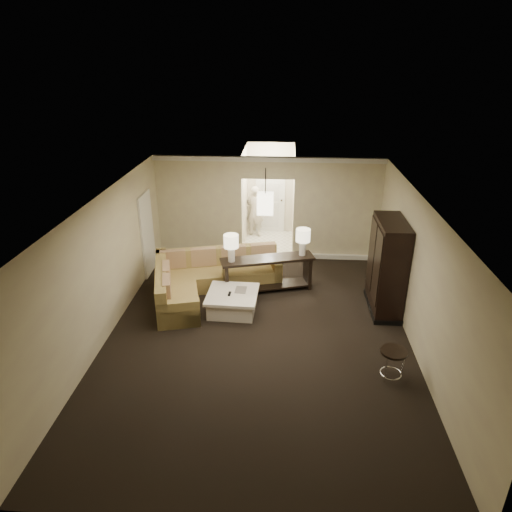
# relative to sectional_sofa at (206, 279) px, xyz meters

# --- Properties ---
(ground) EXTENTS (8.00, 8.00, 0.00)m
(ground) POSITION_rel_sectional_sofa_xyz_m (1.35, -1.80, -0.35)
(ground) COLOR black
(ground) RESTS_ON ground
(wall_back) EXTENTS (6.00, 0.04, 2.80)m
(wall_back) POSITION_rel_sectional_sofa_xyz_m (1.35, 2.20, 1.05)
(wall_back) COLOR #BFAF90
(wall_back) RESTS_ON ground
(wall_front) EXTENTS (6.00, 0.04, 2.80)m
(wall_front) POSITION_rel_sectional_sofa_xyz_m (1.35, -5.80, 1.05)
(wall_front) COLOR #BFAF90
(wall_front) RESTS_ON ground
(wall_left) EXTENTS (0.04, 8.00, 2.80)m
(wall_left) POSITION_rel_sectional_sofa_xyz_m (-1.65, -1.80, 1.05)
(wall_left) COLOR #BFAF90
(wall_left) RESTS_ON ground
(wall_right) EXTENTS (0.04, 8.00, 2.80)m
(wall_right) POSITION_rel_sectional_sofa_xyz_m (4.35, -1.80, 1.05)
(wall_right) COLOR #BFAF90
(wall_right) RESTS_ON ground
(ceiling) EXTENTS (6.00, 8.00, 0.02)m
(ceiling) POSITION_rel_sectional_sofa_xyz_m (1.35, -1.80, 2.45)
(ceiling) COLOR silver
(ceiling) RESTS_ON wall_back
(crown_molding) EXTENTS (6.00, 0.10, 0.12)m
(crown_molding) POSITION_rel_sectional_sofa_xyz_m (1.35, 2.15, 2.38)
(crown_molding) COLOR silver
(crown_molding) RESTS_ON wall_back
(baseboard) EXTENTS (6.00, 0.10, 0.12)m
(baseboard) POSITION_rel_sectional_sofa_xyz_m (1.35, 2.15, -0.29)
(baseboard) COLOR silver
(baseboard) RESTS_ON ground
(side_door) EXTENTS (0.05, 0.90, 2.10)m
(side_door) POSITION_rel_sectional_sofa_xyz_m (-1.62, 1.00, 0.70)
(side_door) COLOR white
(side_door) RESTS_ON ground
(foyer) EXTENTS (1.44, 2.02, 2.80)m
(foyer) POSITION_rel_sectional_sofa_xyz_m (1.35, 3.54, 0.95)
(foyer) COLOR white
(foyer) RESTS_ON ground
(sectional_sofa) EXTENTS (3.11, 2.93, 0.89)m
(sectional_sofa) POSITION_rel_sectional_sofa_xyz_m (0.00, 0.00, 0.00)
(sectional_sofa) COLOR brown
(sectional_sofa) RESTS_ON ground
(coffee_table) EXTENTS (1.13, 1.13, 0.46)m
(coffee_table) POSITION_rel_sectional_sofa_xyz_m (0.73, -0.80, -0.13)
(coffee_table) COLOR white
(coffee_table) RESTS_ON ground
(console_table) EXTENTS (2.25, 1.09, 0.85)m
(console_table) POSITION_rel_sectional_sofa_xyz_m (1.44, 0.20, 0.15)
(console_table) COLOR black
(console_table) RESTS_ON ground
(armoire) EXTENTS (0.61, 1.43, 2.06)m
(armoire) POSITION_rel_sectional_sofa_xyz_m (4.04, -0.47, 0.63)
(armoire) COLOR black
(armoire) RESTS_ON ground
(drink_table) EXTENTS (0.46, 0.46, 0.58)m
(drink_table) POSITION_rel_sectional_sofa_xyz_m (3.75, -2.89, 0.06)
(drink_table) COLOR black
(drink_table) RESTS_ON ground
(table_lamp_left) EXTENTS (0.34, 0.34, 0.65)m
(table_lamp_left) POSITION_rel_sectional_sofa_xyz_m (0.63, -0.04, 0.93)
(table_lamp_left) COLOR white
(table_lamp_left) RESTS_ON console_table
(table_lamp_right) EXTENTS (0.34, 0.34, 0.65)m
(table_lamp_right) POSITION_rel_sectional_sofa_xyz_m (2.25, 0.43, 0.93)
(table_lamp_right) COLOR white
(table_lamp_right) RESTS_ON console_table
(pendant_light) EXTENTS (0.38, 0.38, 1.09)m
(pendant_light) POSITION_rel_sectional_sofa_xyz_m (1.35, 0.90, 1.60)
(pendant_light) COLOR black
(pendant_light) RESTS_ON ceiling
(person) EXTENTS (0.74, 0.62, 1.74)m
(person) POSITION_rel_sectional_sofa_xyz_m (0.90, 3.80, 0.52)
(person) COLOR beige
(person) RESTS_ON ground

